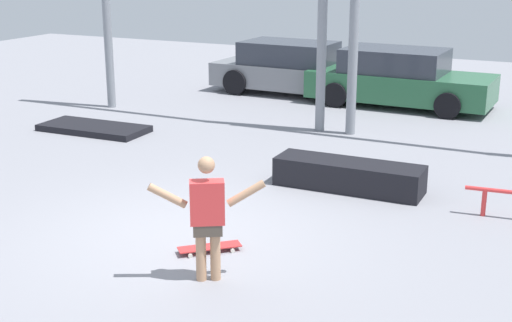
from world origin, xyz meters
The scene contains 7 objects.
ground_plane centered at (0.00, 0.00, 0.00)m, with size 36.00×36.00×0.00m, color gray.
skateboarder centered at (1.04, -1.07, 0.82)m, with size 1.19×0.77×1.50m.
skateboard centered at (0.67, -0.38, 0.06)m, with size 0.74×0.70×0.08m.
grind_box centered at (1.46, 2.77, 0.23)m, with size 2.38×0.68×0.46m, color black.
manual_pad centered at (-4.62, 4.05, 0.07)m, with size 2.31×1.00×0.13m, color black.
parked_car_grey centered at (-2.43, 9.69, 0.66)m, with size 4.38×1.98×1.38m.
parked_car_green centered at (0.50, 9.42, 0.67)m, with size 4.45×2.04×1.39m.
Camera 1 is at (4.83, -7.67, 3.70)m, focal length 50.00 mm.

